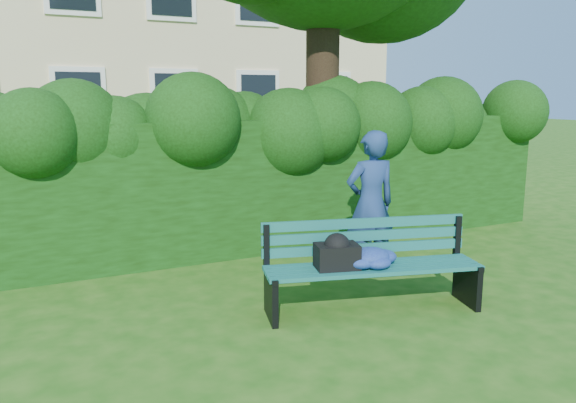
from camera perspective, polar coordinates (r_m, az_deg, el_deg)
name	(u,v)px	position (r m, az deg, el deg)	size (l,w,h in m)	color
ground	(313,299)	(6.05, 2.52, -9.85)	(80.00, 80.00, 0.00)	#1B500F
hedge	(237,185)	(7.76, -5.16, 1.64)	(10.00, 1.00, 1.80)	black
park_bench	(364,262)	(5.64, 7.77, -6.07)	(2.22, 1.08, 0.89)	#104E53
man_reading	(370,204)	(6.67, 8.38, -0.25)	(0.63, 0.41, 1.73)	navy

